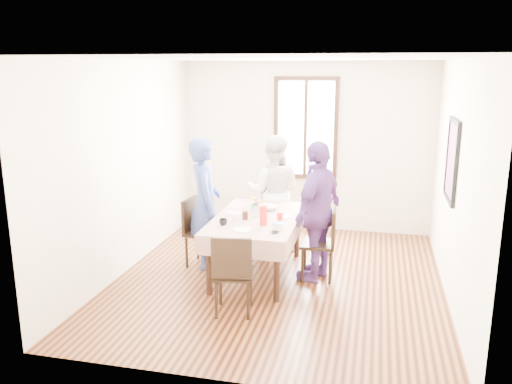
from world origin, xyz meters
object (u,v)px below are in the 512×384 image
chair_near (234,273)px  person_left (204,203)px  dining_table (257,246)px  chair_right (318,244)px  person_right (317,211)px  chair_left (203,232)px  person_far (274,192)px  chair_far (274,217)px

chair_near → person_left: person_left is taller
dining_table → chair_right: (0.77, 0.05, 0.08)m
chair_right → person_right: bearing=87.2°
chair_left → chair_right: (1.54, -0.10, 0.00)m
person_far → chair_right: bearing=122.9°
dining_table → person_right: size_ratio=0.92×
chair_right → person_far: size_ratio=0.55×
chair_right → chair_near: same height
dining_table → person_left: size_ratio=0.93×
chair_right → chair_far: (-0.77, 1.05, 0.00)m
chair_right → chair_far: same height
chair_left → person_far: bearing=147.3°
chair_near → person_far: 2.22m
chair_right → person_left: 1.57m
chair_near → person_left: 1.52m
chair_left → person_far: 1.27m
person_far → chair_left: bearing=46.7°
chair_left → chair_far: same height
chair_right → chair_near: 1.39m
chair_far → person_right: (0.75, -1.05, 0.42)m
chair_right → person_far: bearing=33.9°
chair_left → person_far: size_ratio=0.55×
chair_near → chair_right: bearing=46.8°
chair_far → chair_near: bearing=85.7°
chair_left → dining_table: bearing=85.7°
dining_table → person_right: (0.75, 0.05, 0.50)m
chair_right → person_right: person_right is taller
person_left → person_right: (1.50, -0.10, 0.01)m
dining_table → person_far: bearing=90.0°
person_left → person_far: size_ratio=1.03×
dining_table → person_right: bearing=3.8°
dining_table → chair_near: bearing=-90.0°
person_far → chair_near: bearing=86.2°
chair_left → chair_right: 1.54m
chair_far → person_right: bearing=121.1°
chair_left → chair_far: bearing=147.9°
dining_table → chair_far: 1.11m
dining_table → person_right: person_right is taller
chair_near → person_far: person_far is taller
chair_near → chair_left: bearing=111.9°
chair_near → person_right: size_ratio=0.52×
chair_near → person_left: size_ratio=0.53×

